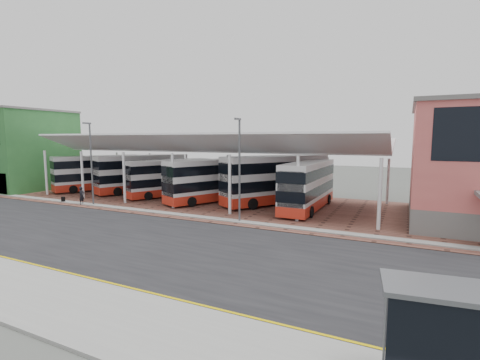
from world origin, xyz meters
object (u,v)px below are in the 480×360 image
Objects in this scene: bus_5 at (308,186)px; bus_4 at (276,180)px; bus_2 at (170,178)px; pedestrian at (82,196)px; bus_0 at (99,173)px; bus_1 at (141,174)px; bus_3 at (213,181)px; bus_shelter at (474,339)px.

bus_4 is at bearing 159.94° from bus_5.
bus_2 is 9.38m from pedestrian.
bus_0 is 10.40m from pedestrian.
bus_0 is at bearing -146.27° from bus_1.
pedestrian is at bearing -94.65° from bus_2.
bus_1 is 1.04× the size of bus_3.
bus_4 is 19.33m from pedestrian.
bus_shelter is (30.48, -14.50, 0.95)m from pedestrian.
bus_4 is (6.33, 1.59, 0.22)m from bus_3.
bus_3 is at bearing -178.21° from bus_5.
bus_shelter is at bearing -15.74° from bus_2.
bus_4 is at bearing 27.69° from bus_0.
bus_1 reaches higher than bus_3.
bus_shelter is (19.71, -21.77, -0.33)m from bus_3.
bus_1 is at bearing -164.25° from bus_3.
bus_1 is at bearing -148.29° from bus_4.
bus_3 reaches higher than bus_shelter.
pedestrian is at bearing -120.24° from bus_4.
bus_5 reaches higher than pedestrian.
bus_5 is (9.96, 0.24, 0.01)m from bus_3.
bus_1 is 9.18m from pedestrian.
bus_1 is 11.36m from bus_3.
bus_3 is 5.99× the size of pedestrian.
bus_4 is (12.45, 0.81, 0.34)m from bus_2.
bus_0 is 11.15m from bus_2.
pedestrian is (-20.74, -7.51, -1.29)m from bus_5.
bus_5 is 24.07m from bus_shelter.
bus_2 is 0.95× the size of bus_3.
bus_3 is 9.96m from bus_5.
bus_shelter is (30.93, -23.56, -0.40)m from bus_1.
bus_shelter is at bearing -5.71° from bus_0.
bus_0 reaches higher than pedestrian.
bus_0 is 43.29m from bus_shelter.
bus_shelter is (9.75, -22.01, -0.34)m from bus_5.
pedestrian is at bearing -25.40° from bus_0.
bus_4 is (23.60, 0.85, 0.22)m from bus_0.
bus_1 is 21.24m from bus_5.
bus_4 reaches higher than bus_5.
bus_1 is at bearing 176.23° from bus_5.
bus_4 is at bearing -74.65° from pedestrian.
bus_0 is 0.96× the size of bus_1.
bus_5 is at bearing 24.56° from bus_0.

